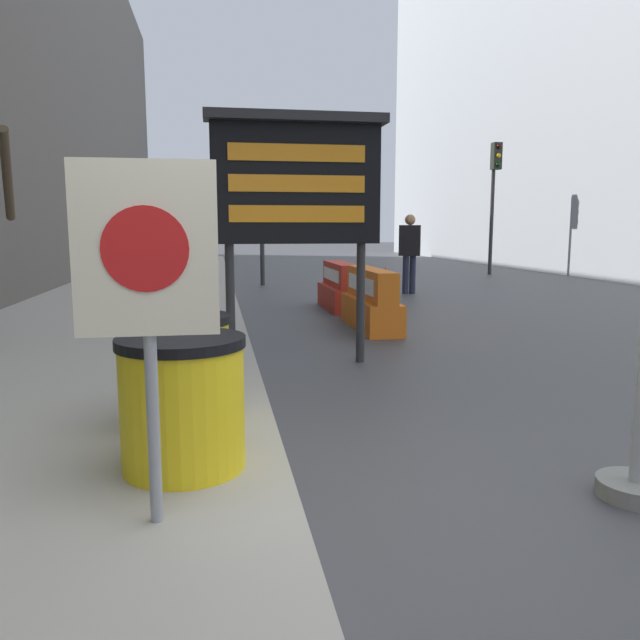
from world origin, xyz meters
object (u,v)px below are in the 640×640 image
at_px(pedestrian_worker, 410,247).
at_px(barrel_drum_foreground, 183,403).
at_px(jersey_barrier_orange_near, 371,302).
at_px(warning_sign, 147,275).
at_px(traffic_cone_far, 388,311).
at_px(traffic_light_near_curb, 261,168).
at_px(traffic_light_far_side, 495,180).
at_px(message_board, 296,183).
at_px(traffic_cone_mid, 363,283).
at_px(traffic_cone_near, 385,283).
at_px(jersey_barrier_red_striped, 341,289).
at_px(barrel_drum_middle, 180,368).

bearing_deg(pedestrian_worker, barrel_drum_foreground, 88.03).
bearing_deg(jersey_barrier_orange_near, warning_sign, -112.77).
bearing_deg(traffic_cone_far, pedestrian_worker, 68.96).
xyz_separation_m(traffic_light_near_curb, traffic_light_far_side, (7.68, 2.57, -0.03)).
bearing_deg(traffic_light_near_curb, message_board, -92.13).
relative_size(traffic_cone_mid, traffic_light_far_side, 0.18).
relative_size(traffic_cone_far, traffic_light_near_curb, 0.14).
xyz_separation_m(jersey_barrier_orange_near, traffic_cone_mid, (0.73, 3.56, -0.02)).
bearing_deg(warning_sign, message_board, 73.21).
bearing_deg(barrel_drum_foreground, traffic_cone_near, 67.88).
distance_m(jersey_barrier_red_striped, pedestrian_worker, 3.33).
relative_size(warning_sign, traffic_light_near_curb, 0.40).
distance_m(barrel_drum_foreground, warning_sign, 1.06).
distance_m(message_board, jersey_barrier_red_striped, 5.14).
height_order(barrel_drum_middle, traffic_cone_far, barrel_drum_middle).
bearing_deg(traffic_cone_mid, traffic_cone_near, 22.85).
height_order(barrel_drum_middle, traffic_light_near_curb, traffic_light_near_curb).
bearing_deg(traffic_light_far_side, traffic_cone_far, -122.05).
bearing_deg(jersey_barrier_orange_near, traffic_cone_near, 71.39).
relative_size(warning_sign, traffic_cone_near, 2.36).
bearing_deg(jersey_barrier_red_striped, traffic_cone_far, -84.28).
height_order(traffic_cone_near, traffic_cone_mid, traffic_cone_mid).
height_order(barrel_drum_foreground, traffic_light_near_curb, traffic_light_near_curb).
bearing_deg(traffic_cone_mid, barrel_drum_middle, -112.00).
height_order(jersey_barrier_orange_near, traffic_cone_far, jersey_barrier_orange_near).
xyz_separation_m(traffic_cone_mid, traffic_light_near_curb, (-1.82, 3.90, 2.69)).
relative_size(jersey_barrier_red_striped, traffic_light_far_side, 0.44).
distance_m(jersey_barrier_orange_near, traffic_light_far_side, 12.29).
bearing_deg(pedestrian_worker, jersey_barrier_red_striped, 71.34).
bearing_deg(barrel_drum_middle, traffic_light_near_curb, 82.84).
distance_m(barrel_drum_middle, traffic_light_near_curb, 12.53).
distance_m(traffic_cone_near, traffic_cone_far, 4.04).
bearing_deg(barrel_drum_foreground, barrel_drum_middle, 94.09).
height_order(message_board, jersey_barrier_orange_near, message_board).
xyz_separation_m(traffic_cone_near, pedestrian_worker, (0.85, 0.99, 0.73)).
bearing_deg(jersey_barrier_red_striped, barrel_drum_foreground, -107.78).
xyz_separation_m(barrel_drum_foreground, jersey_barrier_orange_near, (2.55, 5.62, -0.13)).
height_order(barrel_drum_foreground, message_board, message_board).
xyz_separation_m(message_board, jersey_barrier_red_striped, (1.45, 4.65, -1.63)).
bearing_deg(traffic_cone_far, traffic_light_near_curb, 99.94).
bearing_deg(message_board, jersey_barrier_red_striped, 72.72).
bearing_deg(traffic_cone_near, barrel_drum_middle, -114.57).
height_order(barrel_drum_foreground, traffic_cone_near, barrel_drum_foreground).
xyz_separation_m(barrel_drum_foreground, traffic_light_far_side, (9.14, 15.65, 2.51)).
bearing_deg(barrel_drum_middle, pedestrian_worker, 63.48).
relative_size(barrel_drum_middle, traffic_cone_near, 1.09).
bearing_deg(barrel_drum_middle, message_board, 63.99).
bearing_deg(jersey_barrier_red_striped, jersey_barrier_orange_near, -90.00).
distance_m(traffic_light_near_curb, pedestrian_worker, 4.63).
xyz_separation_m(jersey_barrier_orange_near, traffic_cone_far, (0.24, -0.11, -0.12)).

